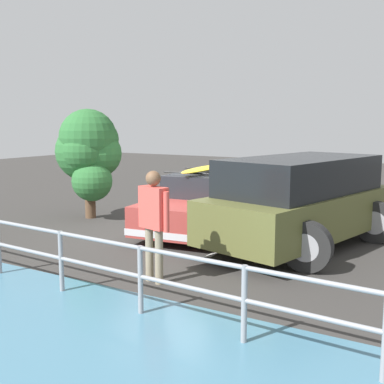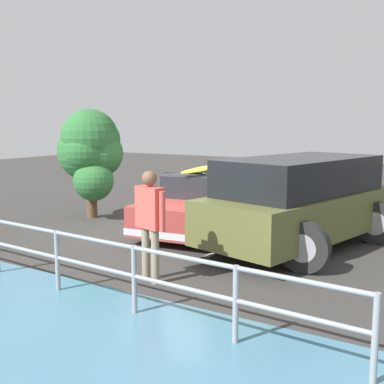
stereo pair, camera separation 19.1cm
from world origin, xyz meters
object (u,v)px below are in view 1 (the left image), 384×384
Objects in this scene: sedan_car at (206,202)px; suv_car at (301,200)px; person_bystander at (154,216)px; bush_near_left at (90,151)px.

suv_car is (-2.50, 0.53, 0.32)m from sedan_car.
suv_car is at bearing 167.92° from sedan_car.
bush_near_left is at bearing -37.50° from person_bystander.
bush_near_left is at bearing -0.33° from suv_car.
sedan_car is at bearing -170.95° from bush_near_left.
person_bystander reaches higher than sedan_car.
sedan_car is 2.59× the size of person_bystander.
suv_car is at bearing -111.16° from person_bystander.
sedan_car is 2.57m from suv_car.
sedan_car is at bearing -12.08° from suv_car.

